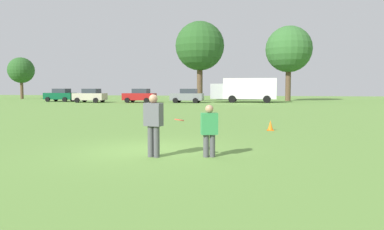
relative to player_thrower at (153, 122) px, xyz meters
name	(u,v)px	position (x,y,z in m)	size (l,w,h in m)	color
ground_plane	(151,151)	(-0.36, 0.99, -1.01)	(148.34, 148.34, 0.00)	#608C3D
player_thrower	(153,122)	(0.00, 0.00, 0.00)	(0.55, 0.40, 1.79)	#4C4C51
player_defender	(209,128)	(1.57, 0.27, -0.18)	(0.53, 0.39, 1.50)	#4C4C51
frisbee	(179,120)	(0.78, -0.17, 0.09)	(0.27, 0.27, 0.08)	#E54C33
traffic_cone	(270,126)	(3.60, 7.05, -0.78)	(0.32, 0.32, 0.48)	#D8590C
parked_car_near_left	(60,95)	(-23.87, 36.50, -0.09)	(4.25, 2.31, 1.82)	#0C4C2D
parked_car_mid_left	(90,96)	(-18.38, 34.33, -0.09)	(4.25, 2.31, 1.82)	#B7AD99
parked_car_center	(140,96)	(-11.89, 35.27, -0.09)	(4.25, 2.31, 1.82)	maroon
parked_car_mid_right	(187,96)	(-5.61, 35.68, -0.09)	(4.25, 2.31, 1.82)	slate
box_truck	(245,89)	(1.73, 38.00, 0.74)	(8.57, 3.18, 3.18)	white
tree_west_oak	(21,70)	(-36.55, 46.04, 3.89)	(4.39, 4.39, 7.13)	brown
tree_west_maple	(200,46)	(-5.04, 42.80, 7.02)	(7.18, 7.18, 11.68)	brown
tree_center_elm	(289,49)	(7.85, 44.49, 6.50)	(6.72, 6.72, 10.93)	brown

